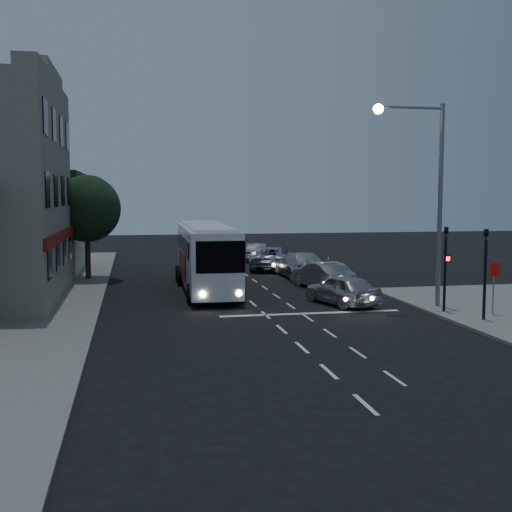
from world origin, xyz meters
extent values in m
plane|color=black|center=(0.00, 0.00, 0.00)|extent=(120.00, 120.00, 0.00)
cube|color=silver|center=(0.00, -10.00, 0.01)|extent=(0.12, 1.60, 0.01)
cube|color=silver|center=(0.00, -7.00, 0.01)|extent=(0.12, 1.60, 0.01)
cube|color=silver|center=(0.00, -4.00, 0.01)|extent=(0.12, 1.60, 0.01)
cube|color=silver|center=(0.00, -1.00, 0.01)|extent=(0.12, 1.60, 0.01)
cube|color=silver|center=(0.00, 2.00, 0.01)|extent=(0.12, 1.60, 0.01)
cube|color=silver|center=(0.00, 5.00, 0.01)|extent=(0.12, 1.60, 0.01)
cube|color=silver|center=(0.00, 8.00, 0.01)|extent=(0.12, 1.60, 0.01)
cube|color=silver|center=(0.00, 11.00, 0.01)|extent=(0.12, 1.60, 0.01)
cube|color=silver|center=(0.00, 14.00, 0.01)|extent=(0.12, 1.60, 0.01)
cube|color=silver|center=(0.00, 17.00, 0.01)|extent=(0.12, 1.60, 0.01)
cube|color=silver|center=(1.60, -8.00, 0.01)|extent=(0.10, 1.50, 0.01)
cube|color=silver|center=(1.60, -5.00, 0.01)|extent=(0.10, 1.50, 0.01)
cube|color=silver|center=(1.60, -2.00, 0.01)|extent=(0.10, 1.50, 0.01)
cube|color=silver|center=(1.60, 1.00, 0.01)|extent=(0.10, 1.50, 0.01)
cube|color=silver|center=(1.60, 4.00, 0.01)|extent=(0.10, 1.50, 0.01)
cube|color=silver|center=(1.60, 7.00, 0.01)|extent=(0.10, 1.50, 0.01)
cube|color=silver|center=(1.60, 10.00, 0.01)|extent=(0.10, 1.50, 0.01)
cube|color=silver|center=(1.60, 13.00, 0.01)|extent=(0.10, 1.50, 0.01)
cube|color=silver|center=(1.60, 16.00, 0.01)|extent=(0.10, 1.50, 0.01)
cube|color=silver|center=(1.60, 19.00, 0.01)|extent=(0.10, 1.50, 0.01)
cube|color=silver|center=(2.00, 2.00, 0.01)|extent=(8.00, 0.35, 0.01)
cube|color=white|center=(-1.70, 9.45, 1.88)|extent=(2.62, 11.60, 3.08)
cube|color=white|center=(-1.70, 9.45, 3.47)|extent=(2.23, 11.21, 0.17)
cube|color=black|center=(-1.70, 3.72, 2.36)|extent=(2.22, 0.16, 1.44)
cube|color=black|center=(-0.49, 9.93, 2.50)|extent=(0.22, 9.63, 0.87)
cube|color=black|center=(-2.91, 9.93, 2.50)|extent=(0.22, 9.63, 0.87)
cube|color=maroon|center=(-0.48, 10.41, 1.44)|extent=(0.13, 5.30, 1.35)
cube|color=maroon|center=(-2.92, 10.41, 1.44)|extent=(0.13, 5.30, 1.35)
cylinder|color=black|center=(-2.90, 5.40, 0.48)|extent=(0.35, 0.97, 0.96)
cylinder|color=black|center=(-0.50, 5.40, 0.48)|extent=(0.35, 0.97, 0.96)
cylinder|color=black|center=(-2.90, 11.86, 0.48)|extent=(0.35, 0.97, 0.96)
cylinder|color=black|center=(-0.50, 11.86, 0.48)|extent=(0.35, 0.97, 0.96)
cylinder|color=black|center=(-2.90, 13.49, 0.48)|extent=(0.35, 0.97, 0.96)
cylinder|color=black|center=(-0.50, 13.49, 0.48)|extent=(0.35, 0.97, 0.96)
cylinder|color=#FFF2CC|center=(-2.52, 3.65, 0.72)|extent=(0.25, 0.05, 0.25)
cylinder|color=#FFF2CC|center=(-0.88, 3.65, 0.72)|extent=(0.25, 0.05, 0.25)
imported|color=#ACAEB3|center=(4.02, 3.80, 0.73)|extent=(2.91, 4.62, 1.46)
imported|color=#9B9B9B|center=(4.58, 8.97, 0.75)|extent=(2.54, 4.80, 1.50)
imported|color=#AEAEB9|center=(4.65, 13.88, 0.80)|extent=(2.37, 5.57, 1.60)
imported|color=#989CAE|center=(3.94, 18.55, 0.79)|extent=(4.36, 6.25, 1.58)
imported|color=gray|center=(3.89, 24.27, 0.69)|extent=(2.35, 4.42, 1.39)
cylinder|color=black|center=(7.60, 0.80, 1.72)|extent=(0.12, 0.12, 3.20)
imported|color=black|center=(7.60, 0.80, 3.77)|extent=(0.15, 0.18, 0.90)
cube|color=black|center=(7.60, 0.62, 2.42)|extent=(0.25, 0.12, 0.30)
cube|color=#FF0C0C|center=(7.60, 0.55, 2.42)|extent=(0.16, 0.02, 0.18)
cylinder|color=black|center=(8.30, -1.20, 1.72)|extent=(0.12, 0.12, 3.20)
imported|color=black|center=(8.30, -1.20, 3.77)|extent=(0.18, 0.15, 0.90)
cylinder|color=slate|center=(9.30, -0.20, 1.12)|extent=(0.06, 0.06, 2.00)
cube|color=red|center=(9.30, -0.27, 2.02)|extent=(0.45, 0.03, 0.60)
cylinder|color=slate|center=(8.00, 2.20, 4.62)|extent=(0.20, 0.20, 9.00)
cylinder|color=slate|center=(6.50, 2.20, 8.92)|extent=(3.00, 0.12, 0.12)
sphere|color=#FFBF59|center=(5.00, 2.20, 8.82)|extent=(0.44, 0.44, 0.44)
cube|color=gray|center=(-9.50, 8.00, 10.37)|extent=(1.00, 12.00, 0.50)
cube|color=gray|center=(-9.50, 8.00, 10.87)|extent=(1.00, 6.00, 0.50)
cube|color=maroon|center=(-8.95, 8.00, 3.12)|extent=(0.15, 12.00, 0.50)
cube|color=black|center=(-8.98, 3.50, 2.32)|extent=(0.06, 1.30, 1.50)
cube|color=black|center=(-8.98, 6.50, 2.32)|extent=(0.06, 1.30, 1.50)
cube|color=black|center=(-8.98, 9.50, 2.32)|extent=(0.06, 1.30, 1.50)
cube|color=black|center=(-8.98, 12.50, 2.32)|extent=(0.06, 1.30, 1.50)
cube|color=black|center=(-8.98, 3.50, 5.32)|extent=(0.06, 1.30, 1.50)
cube|color=black|center=(-8.98, 6.50, 5.32)|extent=(0.06, 1.30, 1.50)
cube|color=black|center=(-8.98, 9.50, 5.32)|extent=(0.06, 1.30, 1.50)
cube|color=black|center=(-8.98, 12.50, 5.32)|extent=(0.06, 1.30, 1.50)
cube|color=black|center=(-8.98, 3.50, 8.32)|extent=(0.06, 1.30, 1.50)
cube|color=black|center=(-8.98, 6.50, 8.32)|extent=(0.06, 1.30, 1.50)
cube|color=black|center=(-8.98, 9.50, 8.32)|extent=(0.06, 1.30, 1.50)
cube|color=black|center=(-8.98, 12.50, 8.32)|extent=(0.06, 1.30, 1.50)
cube|color=#BDB79F|center=(-13.50, 20.00, 3.12)|extent=(9.00, 9.00, 6.00)
cube|color=#1D3022|center=(-13.50, 20.00, 6.37)|extent=(9.40, 9.40, 0.50)
cylinder|color=black|center=(-8.20, 15.00, 1.52)|extent=(0.32, 0.32, 2.80)
sphere|color=black|center=(-8.20, 15.00, 4.32)|extent=(4.00, 4.00, 4.00)
sphere|color=#274C29|center=(-8.00, 15.60, 5.02)|extent=(2.60, 2.60, 2.60)
sphere|color=black|center=(-8.50, 14.40, 4.72)|extent=(2.40, 2.40, 2.40)
camera|label=1|loc=(-5.50, -24.45, 5.09)|focal=45.00mm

